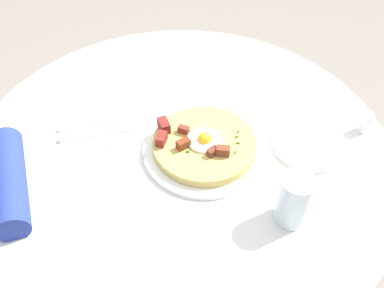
{
  "coord_description": "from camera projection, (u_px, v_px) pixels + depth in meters",
  "views": [
    {
      "loc": [
        0.54,
        0.46,
        1.51
      ],
      "look_at": [
        -0.01,
        0.02,
        0.76
      ],
      "focal_mm": 42.32,
      "sensor_mm": 36.0,
      "label": 1
    }
  ],
  "objects": [
    {
      "name": "bread_plate",
      "position": [
        309.0,
        144.0,
        1.05
      ],
      "size": [
        0.17,
        0.17,
        0.01
      ],
      "primitive_type": "cylinder",
      "color": "silver",
      "rests_on": "dining_table"
    },
    {
      "name": "dining_table",
      "position": [
        181.0,
        194.0,
        1.18
      ],
      "size": [
        0.99,
        0.99,
        0.74
      ],
      "color": "silver",
      "rests_on": "ground_plane"
    },
    {
      "name": "fork",
      "position": [
        96.0,
        134.0,
        1.07
      ],
      "size": [
        0.15,
        0.12,
        0.0
      ],
      "primitive_type": "cube",
      "rotation": [
        0.0,
        0.0,
        2.45
      ],
      "color": "silver",
      "rests_on": "napkin"
    },
    {
      "name": "napkin",
      "position": [
        96.0,
        130.0,
        1.09
      ],
      "size": [
        0.22,
        0.22,
        0.0
      ],
      "primitive_type": "cube",
      "rotation": [
        0.0,
        0.0,
        2.45
      ],
      "color": "white",
      "rests_on": "dining_table"
    },
    {
      "name": "knife",
      "position": [
        95.0,
        124.0,
        1.1
      ],
      "size": [
        0.15,
        0.12,
        0.0
      ],
      "primitive_type": "cube",
      "rotation": [
        0.0,
        0.0,
        2.45
      ],
      "color": "silver",
      "rests_on": "napkin"
    },
    {
      "name": "breakfast_pizza",
      "position": [
        203.0,
        144.0,
        1.03
      ],
      "size": [
        0.24,
        0.24,
        0.05
      ],
      "color": "tan",
      "rests_on": "pizza_plate"
    },
    {
      "name": "salt_shaker",
      "position": [
        365.0,
        122.0,
        1.07
      ],
      "size": [
        0.03,
        0.03,
        0.05
      ],
      "primitive_type": "cylinder",
      "color": "white",
      "rests_on": "dining_table"
    },
    {
      "name": "pizza_plate",
      "position": [
        204.0,
        149.0,
        1.04
      ],
      "size": [
        0.28,
        0.28,
        0.01
      ],
      "primitive_type": "cylinder",
      "color": "white",
      "rests_on": "dining_table"
    },
    {
      "name": "water_glass",
      "position": [
        294.0,
        200.0,
        0.87
      ],
      "size": [
        0.07,
        0.07,
        0.12
      ],
      "primitive_type": "cylinder",
      "color": "silver",
      "rests_on": "dining_table"
    }
  ]
}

